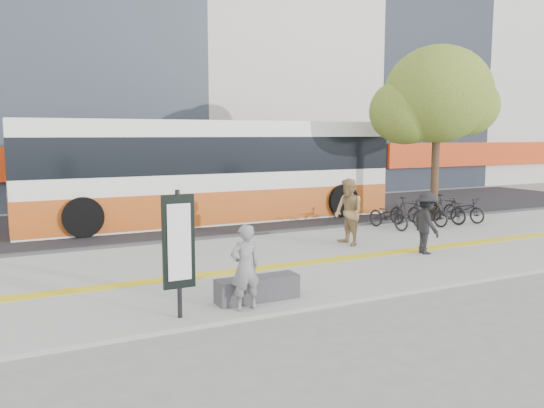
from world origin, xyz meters
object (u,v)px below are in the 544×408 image
bench (257,289)px  bus (212,174)px  signboard (179,244)px  seated_woman (245,267)px  pedestrian_tan (349,212)px  street_tree (435,97)px  pedestrian_dark (426,223)px

bench → bus: bus is taller
signboard → seated_woman: bearing=-4.6°
bus → seated_woman: size_ratio=8.77×
bench → seated_woman: seated_woman is taller
bench → pedestrian_tan: (4.49, 3.58, 0.72)m
pedestrian_tan → street_tree: bearing=115.1°
street_tree → pedestrian_tan: bearing=-155.2°
street_tree → pedestrian_dark: size_ratio=3.88×
bus → pedestrian_dark: bus is taller
bench → signboard: bearing=-169.2°
bench → street_tree: size_ratio=0.25×
seated_woman → pedestrian_dark: pedestrian_dark is taller
signboard → bus: bus is taller
pedestrian_tan → bench: bearing=-51.2°
signboard → pedestrian_dark: bearing=15.7°
signboard → street_tree: 13.40m
street_tree → pedestrian_tan: 6.79m
bench → signboard: (-1.60, -0.31, 1.06)m
seated_woman → pedestrian_tan: 6.33m
bench → seated_woman: size_ratio=1.04×
signboard → bus: 10.89m
seated_woman → pedestrian_tan: pedestrian_tan is taller
signboard → seated_woman: 1.29m
street_tree → bus: (-7.09, 3.68, -2.76)m
bus → street_tree: bearing=-27.4°
signboard → street_tree: size_ratio=0.35×
street_tree → bus: 8.45m
signboard → pedestrian_dark: signboard is taller
street_tree → pedestrian_tan: (-5.29, -2.45, -3.49)m
street_tree → bus: bearing=152.6°
bus → bench: bearing=-105.5°
seated_woman → pedestrian_tan: size_ratio=0.82×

